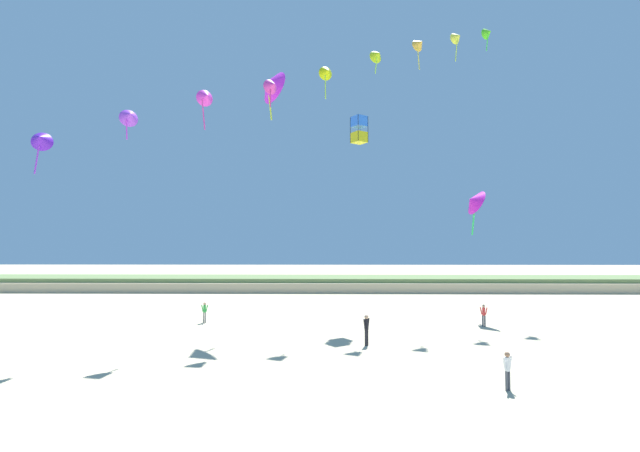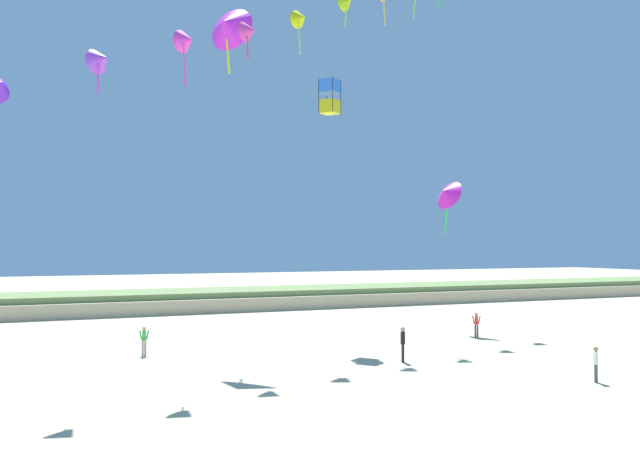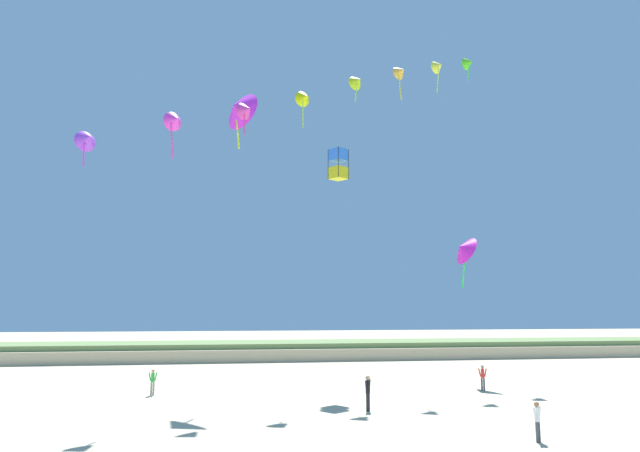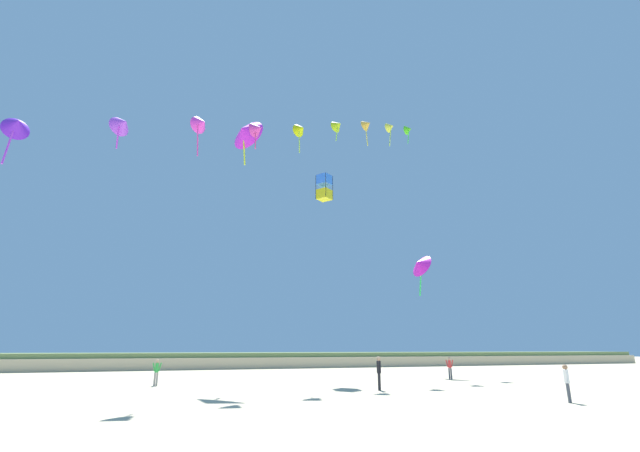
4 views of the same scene
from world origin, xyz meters
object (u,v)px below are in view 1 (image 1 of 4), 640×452
Objects in this scene: person_mid_center at (484,314)px; large_kite_low_lead at (270,85)px; large_kite_mid_trail at (359,130)px; person_near_right at (366,328)px; person_near_left at (507,368)px; person_far_left at (205,311)px; large_kite_high_solo at (473,201)px.

large_kite_low_lead is at bearing 172.65° from person_mid_center.
large_kite_low_lead is 7.81m from large_kite_mid_trail.
person_near_left is at bearing -57.39° from person_near_right.
person_mid_center is at bearing 33.84° from person_near_right.
person_far_left is at bearing 148.01° from person_near_right.
large_kite_high_solo is at bearing 6.73° from large_kite_mid_trail.
person_mid_center is (3.97, 13.43, 0.03)m from person_near_left.
large_kite_high_solo reaches higher than person_near_right.
large_kite_mid_trail is 0.55× the size of large_kite_high_solo.
person_far_left is 17.91m from large_kite_low_lead.
person_near_left is 21.76m from person_far_left.
person_near_right is 16.57m from large_kite_high_solo.
person_near_right is 1.12× the size of person_mid_center.
person_near_left is 0.38× the size of large_kite_high_solo.
person_near_right is 0.44× the size of large_kite_high_solo.
person_mid_center is 0.72× the size of large_kite_mid_trail.
person_near_left is 0.86× the size of person_near_right.
person_near_right is 10.58m from person_mid_center.
person_near_right is (-4.82, 7.54, 0.14)m from person_near_left.
person_near_right reaches higher than person_mid_center.
large_kite_low_lead reaches higher than person_near_right.
person_near_right is at bearing 122.61° from person_near_left.
large_kite_mid_trail is (0.34, 9.36, 14.03)m from person_near_right.
person_near_right reaches higher than person_far_left.
large_kite_mid_trail is (-8.44, 3.47, 14.13)m from person_mid_center.
person_mid_center is 9.67m from large_kite_high_solo.
person_near_left is 14.00m from person_mid_center.
large_kite_low_lead is at bearing 10.00° from person_far_left.
person_mid_center is 23.24m from large_kite_low_lead.
large_kite_high_solo reaches higher than person_mid_center.
large_kite_mid_trail reaches higher than person_near_right.
large_kite_low_lead reaches higher than person_mid_center.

